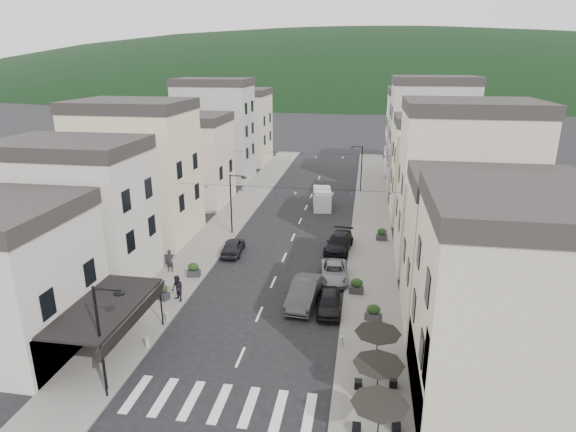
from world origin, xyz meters
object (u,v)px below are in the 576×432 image
Objects in this scene: delivery_van at (322,198)px; parked_car_a at (329,303)px; pedestrian_b at (177,289)px; parked_car_e at (233,246)px; pedestrian_a at (170,261)px; parked_car_d at (339,243)px; parked_car_c at (334,272)px; parked_car_b at (304,293)px.

parked_car_a is at bearing -91.05° from delivery_van.
delivery_van reaches higher than pedestrian_b.
parked_car_e is at bearing 132.09° from parked_car_a.
pedestrian_b is at bearing -57.90° from pedestrian_a.
pedestrian_b is (-1.43, -9.32, 0.37)m from parked_car_e.
pedestrian_b is (2.49, -4.63, 0.04)m from pedestrian_a.
delivery_van is (-2.79, 12.98, 0.41)m from parked_car_d.
delivery_van is at bearing 108.65° from parked_car_d.
delivery_van reaches higher than parked_car_c.
parked_car_d is at bearing 84.50° from parked_car_c.
parked_car_e is (-9.20, 3.78, 0.06)m from parked_car_c.
pedestrian_b is at bearing -166.66° from parked_car_b.
pedestrian_b is (-8.83, -1.28, 0.23)m from parked_car_b.
delivery_van reaches higher than parked_car_e.
parked_car_c is 2.50× the size of pedestrian_a.
parked_car_e is 0.81× the size of delivery_van.
parked_car_b is at bearing 47.19° from pedestrian_b.
parked_car_e is at bearing -120.42° from delivery_van.
pedestrian_a is at bearing 178.48° from parked_car_c.
parked_car_b is at bearing -12.68° from pedestrian_a.
pedestrian_b is at bearing 178.42° from parked_car_a.
parked_car_b reaches higher than parked_car_e.
parked_car_d is (1.80, 10.32, -0.10)m from parked_car_b.
delivery_van is (6.41, 15.26, 0.45)m from parked_car_e.
parked_car_a is 11.17m from parked_car_d.
parked_car_e is 6.13m from pedestrian_a.
parked_car_e is 2.16× the size of pedestrian_b.
pedestrian_b reaches higher than parked_car_b.
parked_car_a is at bearing 41.24° from pedestrian_b.
pedestrian_b is (-7.84, -24.58, -0.07)m from delivery_van.
pedestrian_b is (-10.63, -11.60, 0.33)m from parked_car_d.
delivery_van reaches higher than parked_car_a.
parked_car_e is (-9.20, -2.28, -0.04)m from parked_car_d.
parked_car_a is 24.32m from delivery_van.
parked_car_a is 5.11m from parked_car_c.
parked_car_a is at bearing -83.47° from parked_car_d.
parked_car_d reaches higher than parked_car_e.
pedestrian_a is (-11.32, 3.35, 0.19)m from parked_car_b.
delivery_van is (-2.79, 19.04, 0.51)m from parked_car_c.
pedestrian_a is at bearing 158.36° from parked_car_a.
parked_car_b is 1.01× the size of delivery_van.
pedestrian_b reaches higher than parked_car_d.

